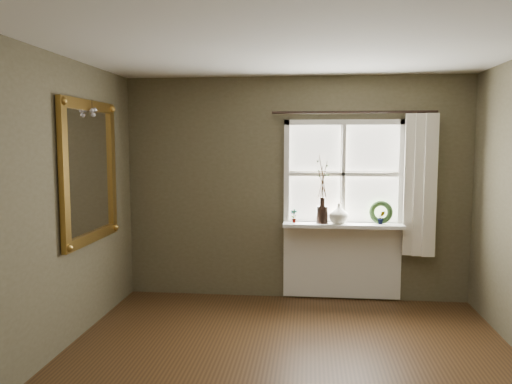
{
  "coord_description": "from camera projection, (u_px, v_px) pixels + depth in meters",
  "views": [
    {
      "loc": [
        0.16,
        -3.57,
        1.85
      ],
      "look_at": [
        -0.39,
        1.55,
        1.33
      ],
      "focal_mm": 35.0,
      "sensor_mm": 36.0,
      "label": 1
    }
  ],
  "objects": [
    {
      "name": "gilt_mirror",
      "position": [
        90.0,
        172.0,
        4.85
      ],
      "size": [
        0.1,
        1.16,
        1.38
      ],
      "color": "white",
      "rests_on": "wall_left"
    },
    {
      "name": "ceiling",
      "position": [
        287.0,
        34.0,
        3.48
      ],
      "size": [
        4.5,
        4.5,
        0.0
      ],
      "primitive_type": "plane",
      "color": "silver",
      "rests_on": "ground"
    },
    {
      "name": "potted_plant_right",
      "position": [
        381.0,
        217.0,
        5.63
      ],
      "size": [
        0.09,
        0.08,
        0.15
      ],
      "primitive_type": "imported",
      "rotation": [
        0.0,
        0.0,
        0.12
      ],
      "color": "#26411D",
      "rests_on": "window_sill"
    },
    {
      "name": "wall_front",
      "position": [
        246.0,
        348.0,
        1.33
      ],
      "size": [
        4.0,
        0.1,
        2.6
      ],
      "primitive_type": "cube",
      "color": "brown",
      "rests_on": "ground"
    },
    {
      "name": "curtain_rod",
      "position": [
        354.0,
        112.0,
        5.6
      ],
      "size": [
        1.84,
        0.03,
        0.03
      ],
      "primitive_type": "cylinder",
      "rotation": [
        0.0,
        1.57,
        0.0
      ],
      "color": "black",
      "rests_on": "wall_back"
    },
    {
      "name": "potted_plant_left",
      "position": [
        294.0,
        216.0,
        5.74
      ],
      "size": [
        0.1,
        0.08,
        0.16
      ],
      "primitive_type": "imported",
      "rotation": [
        0.0,
        0.0,
        -0.27
      ],
      "color": "#26411D",
      "rests_on": "window_sill"
    },
    {
      "name": "wall_left",
      "position": [
        19.0,
        214.0,
        3.83
      ],
      "size": [
        0.1,
        4.5,
        2.6
      ],
      "primitive_type": "cube",
      "color": "brown",
      "rests_on": "ground"
    },
    {
      "name": "dark_jug",
      "position": [
        322.0,
        215.0,
        5.7
      ],
      "size": [
        0.18,
        0.18,
        0.2
      ],
      "primitive_type": "cylinder",
      "rotation": [
        0.0,
        0.0,
        0.42
      ],
      "color": "black",
      "rests_on": "window_sill"
    },
    {
      "name": "cream_vase",
      "position": [
        339.0,
        214.0,
        5.68
      ],
      "size": [
        0.26,
        0.26,
        0.23
      ],
      "primitive_type": "imported",
      "rotation": [
        0.0,
        0.0,
        -0.21
      ],
      "color": "silver",
      "rests_on": "window_sill"
    },
    {
      "name": "window_apron",
      "position": [
        342.0,
        261.0,
        5.84
      ],
      "size": [
        1.36,
        0.04,
        0.88
      ],
      "primitive_type": "cube",
      "color": "white",
      "rests_on": "ground"
    },
    {
      "name": "window_sill",
      "position": [
        343.0,
        225.0,
        5.69
      ],
      "size": [
        1.36,
        0.26,
        0.04
      ],
      "primitive_type": "cube",
      "color": "white",
      "rests_on": "wall_back"
    },
    {
      "name": "curtain",
      "position": [
        420.0,
        185.0,
        5.56
      ],
      "size": [
        0.36,
        0.12,
        1.59
      ],
      "primitive_type": "cube",
      "color": "#EFE5CF",
      "rests_on": "wall_back"
    },
    {
      "name": "wreath",
      "position": [
        381.0,
        215.0,
        5.67
      ],
      "size": [
        0.29,
        0.18,
        0.28
      ],
      "primitive_type": "torus",
      "rotation": [
        1.36,
        0.0,
        -0.25
      ],
      "color": "#26411D",
      "rests_on": "window_sill"
    },
    {
      "name": "window_frame",
      "position": [
        343.0,
        174.0,
        5.74
      ],
      "size": [
        1.36,
        0.06,
        1.24
      ],
      "color": "white",
      "rests_on": "wall_back"
    },
    {
      "name": "wall_back",
      "position": [
        295.0,
        188.0,
        5.88
      ],
      "size": [
        4.0,
        0.1,
        2.6
      ],
      "primitive_type": "cube",
      "color": "brown",
      "rests_on": "ground"
    }
  ]
}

